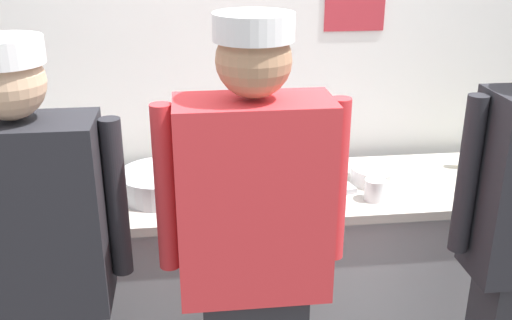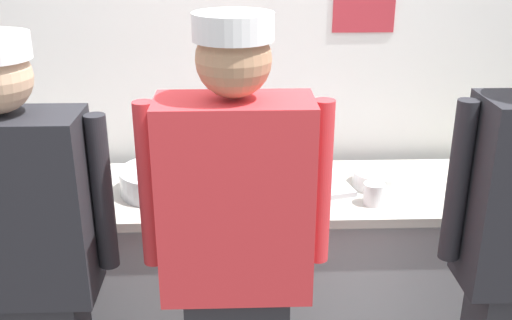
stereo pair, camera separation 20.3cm
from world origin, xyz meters
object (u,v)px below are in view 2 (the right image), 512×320
mixing_bowl_steel (162,180)px  plate_stack_rear (380,178)px  squeeze_bottle_secondary (509,165)px  chef_center (236,260)px  chef_near_left (27,267)px  squeeze_bottle_spare (476,158)px  sheet_tray (292,185)px  plate_stack_front (13,188)px  ramekin_yellow_sauce (104,173)px  deli_cup (374,194)px  ramekin_green_sauce (221,201)px

mixing_bowl_steel → plate_stack_rear: bearing=1.8°
squeeze_bottle_secondary → chef_center: bearing=-149.3°
chef_near_left → squeeze_bottle_spare: chef_near_left is taller
sheet_tray → squeeze_bottle_secondary: (1.00, 0.03, 0.07)m
mixing_bowl_steel → squeeze_bottle_spare: bearing=5.5°
chef_near_left → mixing_bowl_steel: (0.39, 0.67, 0.03)m
chef_center → mixing_bowl_steel: bearing=115.0°
mixing_bowl_steel → sheet_tray: mixing_bowl_steel is taller
squeeze_bottle_secondary → plate_stack_front: bearing=-177.6°
chef_center → plate_stack_rear: chef_center is taller
squeeze_bottle_secondary → ramekin_yellow_sauce: 1.89m
chef_near_left → sheet_tray: size_ratio=3.51×
plate_stack_front → squeeze_bottle_secondary: squeeze_bottle_secondary is taller
deli_cup → ramekin_green_sauce: bearing=179.7°
chef_near_left → sheet_tray: chef_near_left is taller
plate_stack_front → mixing_bowl_steel: 0.64m
plate_stack_front → deli_cup: 1.56m
chef_near_left → ramekin_yellow_sauce: size_ratio=18.80×
chef_center → mixing_bowl_steel: 0.78m
sheet_tray → squeeze_bottle_secondary: bearing=1.5°
squeeze_bottle_secondary → squeeze_bottle_spare: 0.15m
squeeze_bottle_spare → deli_cup: (-0.55, -0.30, -0.04)m
sheet_tray → ramekin_yellow_sauce: (-0.88, 0.16, 0.01)m
plate_stack_rear → ramekin_yellow_sauce: plate_stack_rear is taller
mixing_bowl_steel → sheet_tray: 0.59m
ramekin_green_sauce → deli_cup: 0.65m
plate_stack_rear → ramekin_green_sauce: bearing=-165.2°
chef_near_left → ramekin_yellow_sauce: bearing=83.8°
plate_stack_rear → deli_cup: 0.21m
mixing_bowl_steel → ramekin_green_sauce: (0.27, -0.16, -0.03)m
chef_near_left → ramekin_green_sauce: size_ratio=17.85×
plate_stack_rear → chef_near_left: bearing=-153.1°
squeeze_bottle_secondary → sheet_tray: bearing=-178.5°
mixing_bowl_steel → ramekin_yellow_sauce: (-0.30, 0.17, -0.03)m
plate_stack_front → ramekin_green_sauce: (0.91, -0.11, -0.03)m
mixing_bowl_steel → ramekin_yellow_sauce: bearing=149.3°
squeeze_bottle_secondary → deli_cup: squeeze_bottle_secondary is taller
chef_near_left → mixing_bowl_steel: bearing=59.9°
ramekin_green_sauce → plate_stack_front: bearing=173.2°
plate_stack_front → squeeze_bottle_spare: size_ratio=1.20×
ramekin_green_sauce → deli_cup: (0.65, -0.00, 0.02)m
plate_stack_front → ramekin_yellow_sauce: (0.35, 0.23, -0.03)m
deli_cup → chef_near_left: bearing=-158.8°
chef_center → mixing_bowl_steel: size_ratio=4.77×
plate_stack_rear → ramekin_yellow_sauce: (-1.28, 0.14, -0.02)m
plate_stack_rear → squeeze_bottle_spare: 0.50m
squeeze_bottle_spare → ramekin_green_sauce: squeeze_bottle_spare is taller
plate_stack_rear → sheet_tray: size_ratio=0.50×
mixing_bowl_steel → ramekin_green_sauce: mixing_bowl_steel is taller
plate_stack_front → mixing_bowl_steel: (0.64, 0.05, 0.01)m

